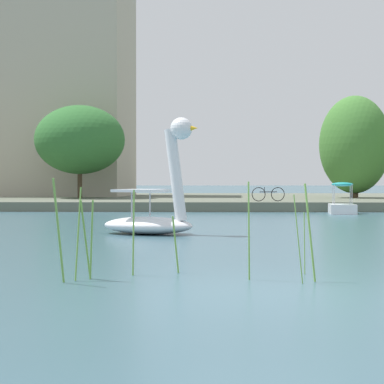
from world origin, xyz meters
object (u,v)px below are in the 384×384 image
Objects in this scene: tree_willow_overhanging at (354,145)px; bicycle_parked at (268,194)px; swan_boat at (154,208)px; pedal_boat_teal at (342,205)px; tree_broadleaf_left at (80,140)px.

bicycle_parked is at bearing -127.55° from tree_willow_overhanging.
bicycle_parked is (-6.09, -7.92, -3.00)m from tree_willow_overhanging.
pedal_boat_teal is (7.82, 13.26, -0.34)m from swan_boat.
swan_boat reaches higher than bicycle_parked.
tree_willow_overhanging is (17.30, 1.42, -0.26)m from tree_broadleaf_left.
swan_boat is 24.41m from tree_broadleaf_left.
swan_boat reaches higher than pedal_boat_teal.
bicycle_parked is at bearing 132.73° from pedal_boat_teal.
pedal_boat_teal is 4.78m from bicycle_parked.
swan_boat is 17.37m from bicycle_parked.
tree_broadleaf_left reaches higher than bicycle_parked.
tree_broadleaf_left is (-14.44, 10.00, 3.71)m from pedal_boat_teal.
bicycle_parked is at bearing -30.12° from tree_broadleaf_left.
swan_boat is at bearing -113.41° from tree_willow_overhanging.
tree_willow_overhanging is (2.86, 11.41, 3.45)m from pedal_boat_teal.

